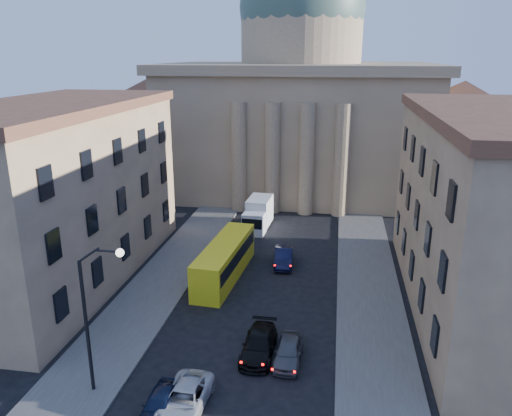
{
  "coord_description": "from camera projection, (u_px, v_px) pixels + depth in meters",
  "views": [
    {
      "loc": [
        5.48,
        -14.07,
        18.32
      ],
      "look_at": [
        0.31,
        17.18,
        8.45
      ],
      "focal_mm": 35.0,
      "sensor_mm": 36.0,
      "label": 1
    }
  ],
  "objects": [
    {
      "name": "city_bus",
      "position": [
        225.0,
        259.0,
        42.19
      ],
      "size": [
        3.27,
        10.99,
        3.05
      ],
      "rotation": [
        0.0,
        0.0,
        -0.07
      ],
      "color": "yellow",
      "rests_on": "ground"
    },
    {
      "name": "street_lamp",
      "position": [
        94.0,
        308.0,
        26.61
      ],
      "size": [
        2.62,
        0.44,
        8.83
      ],
      "color": "black",
      "rests_on": "ground"
    },
    {
      "name": "sidewalk_left",
      "position": [
        143.0,
        304.0,
        37.82
      ],
      "size": [
        5.0,
        60.0,
        0.15
      ],
      "primitive_type": "cube",
      "color": "#4F4D48",
      "rests_on": "ground"
    },
    {
      "name": "car_left_near",
      "position": [
        159.0,
        404.0,
        26.23
      ],
      "size": [
        1.58,
        3.87,
        1.31
      ],
      "primitive_type": "imported",
      "rotation": [
        0.0,
        0.0,
        0.01
      ],
      "color": "black",
      "rests_on": "ground"
    },
    {
      "name": "church",
      "position": [
        299.0,
        102.0,
        68.27
      ],
      "size": [
        68.02,
        28.76,
        36.6
      ],
      "color": "#877353",
      "rests_on": "ground"
    },
    {
      "name": "car_right_mid",
      "position": [
        259.0,
        345.0,
        31.49
      ],
      "size": [
        2.02,
        4.86,
        1.4
      ],
      "primitive_type": "imported",
      "rotation": [
        0.0,
        0.0,
        -0.01
      ],
      "color": "black",
      "rests_on": "ground"
    },
    {
      "name": "car_right_far",
      "position": [
        289.0,
        351.0,
        30.82
      ],
      "size": [
        1.74,
        4.13,
        1.39
      ],
      "primitive_type": "imported",
      "rotation": [
        0.0,
        0.0,
        -0.02
      ],
      "color": "#45464A",
      "rests_on": "ground"
    },
    {
      "name": "box_truck",
      "position": [
        258.0,
        215.0,
        54.11
      ],
      "size": [
        2.61,
        5.95,
        3.2
      ],
      "rotation": [
        0.0,
        0.0,
        -0.06
      ],
      "color": "silver",
      "rests_on": "ground"
    },
    {
      "name": "car_left_mid",
      "position": [
        185.0,
        400.0,
        26.52
      ],
      "size": [
        2.37,
        4.9,
        1.34
      ],
      "primitive_type": "imported",
      "rotation": [
        0.0,
        0.0,
        -0.03
      ],
      "color": "silver",
      "rests_on": "ground"
    },
    {
      "name": "building_left",
      "position": [
        57.0,
        192.0,
        40.72
      ],
      "size": [
        11.6,
        26.6,
        14.7
      ],
      "color": "tan",
      "rests_on": "ground"
    },
    {
      "name": "sidewalk_right",
      "position": [
        372.0,
        323.0,
        35.17
      ],
      "size": [
        5.0,
        60.0,
        0.15
      ],
      "primitive_type": "cube",
      "color": "#4F4D48",
      "rests_on": "ground"
    },
    {
      "name": "car_right_distant",
      "position": [
        284.0,
        257.0,
        44.89
      ],
      "size": [
        1.9,
        4.58,
        1.47
      ],
      "primitive_type": "imported",
      "rotation": [
        0.0,
        0.0,
        0.08
      ],
      "color": "black",
      "rests_on": "ground"
    },
    {
      "name": "building_right",
      "position": [
        499.0,
        213.0,
        35.42
      ],
      "size": [
        11.6,
        26.6,
        14.7
      ],
      "color": "tan",
      "rests_on": "ground"
    }
  ]
}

